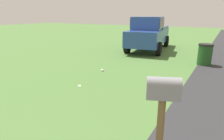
% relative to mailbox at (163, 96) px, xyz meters
% --- Properties ---
extents(mailbox, '(0.37, 0.52, 1.39)m').
position_rel_mailbox_xyz_m(mailbox, '(0.00, 0.00, 0.00)').
color(mailbox, brown).
rests_on(mailbox, ground).
extents(pickup_truck, '(5.37, 2.69, 2.09)m').
position_rel_mailbox_xyz_m(pickup_truck, '(9.27, 3.67, -0.01)').
color(pickup_truck, '#284793').
rests_on(pickup_truck, ground).
extents(trash_bin, '(0.64, 0.64, 0.96)m').
position_rel_mailbox_xyz_m(trash_bin, '(6.98, 0.10, -0.63)').
color(trash_bin, '#1E4C1E').
rests_on(trash_bin, ground).
extents(litter_wrapper_by_mailbox, '(0.14, 0.14, 0.01)m').
position_rel_mailbox_xyz_m(litter_wrapper_by_mailbox, '(1.94, 3.24, -1.10)').
color(litter_wrapper_by_mailbox, silver).
rests_on(litter_wrapper_by_mailbox, ground).
extents(litter_cup_far_scatter, '(0.08, 0.10, 0.08)m').
position_rel_mailbox_xyz_m(litter_cup_far_scatter, '(3.72, 3.52, -1.07)').
color(litter_cup_far_scatter, white).
rests_on(litter_cup_far_scatter, ground).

